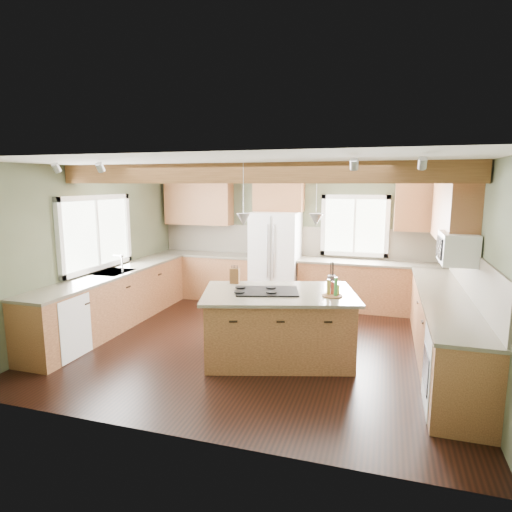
% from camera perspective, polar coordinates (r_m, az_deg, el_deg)
% --- Properties ---
extents(floor, '(5.60, 5.60, 0.00)m').
position_cam_1_polar(floor, '(6.47, 0.44, -11.54)').
color(floor, black).
rests_on(floor, ground).
extents(ceiling, '(5.60, 5.60, 0.00)m').
position_cam_1_polar(ceiling, '(6.04, 0.47, 12.12)').
color(ceiling, silver).
rests_on(ceiling, wall_back).
extents(wall_back, '(5.60, 0.00, 5.60)m').
position_cam_1_polar(wall_back, '(8.53, 5.23, 2.62)').
color(wall_back, '#434A34').
rests_on(wall_back, ground).
extents(wall_left, '(0.00, 5.00, 5.00)m').
position_cam_1_polar(wall_left, '(7.41, -20.79, 0.96)').
color(wall_left, '#434A34').
rests_on(wall_left, ground).
extents(wall_right, '(0.00, 5.00, 5.00)m').
position_cam_1_polar(wall_right, '(5.98, 27.14, -1.45)').
color(wall_right, '#434A34').
rests_on(wall_right, ground).
extents(ceiling_beam, '(5.55, 0.26, 0.26)m').
position_cam_1_polar(ceiling_beam, '(5.62, -0.80, 10.97)').
color(ceiling_beam, '#513017').
rests_on(ceiling_beam, ceiling).
extents(soffit_trim, '(5.55, 0.20, 0.10)m').
position_cam_1_polar(soffit_trim, '(8.37, 5.22, 11.00)').
color(soffit_trim, '#513017').
rests_on(soffit_trim, ceiling).
extents(backsplash_back, '(5.58, 0.03, 0.58)m').
position_cam_1_polar(backsplash_back, '(8.52, 5.20, 2.01)').
color(backsplash_back, brown).
rests_on(backsplash_back, wall_back).
extents(backsplash_right, '(0.03, 3.70, 0.58)m').
position_cam_1_polar(backsplash_right, '(6.04, 26.85, -2.19)').
color(backsplash_right, brown).
rests_on(backsplash_right, wall_right).
extents(base_cab_back_left, '(2.02, 0.60, 0.88)m').
position_cam_1_polar(base_cab_back_left, '(8.93, -6.59, -2.69)').
color(base_cab_back_left, brown).
rests_on(base_cab_back_left, floor).
extents(counter_back_left, '(2.06, 0.64, 0.04)m').
position_cam_1_polar(counter_back_left, '(8.84, -6.64, 0.23)').
color(counter_back_left, '#50493A').
rests_on(counter_back_left, base_cab_back_left).
extents(base_cab_back_right, '(2.62, 0.60, 0.88)m').
position_cam_1_polar(base_cab_back_right, '(8.21, 14.96, -4.05)').
color(base_cab_back_right, brown).
rests_on(base_cab_back_right, floor).
extents(counter_back_right, '(2.66, 0.64, 0.04)m').
position_cam_1_polar(counter_back_right, '(8.12, 15.10, -0.89)').
color(counter_back_right, '#50493A').
rests_on(counter_back_right, base_cab_back_right).
extents(base_cab_left, '(0.60, 3.70, 0.88)m').
position_cam_1_polar(base_cab_left, '(7.45, -18.32, -5.63)').
color(base_cab_left, brown).
rests_on(base_cab_left, floor).
extents(counter_left, '(0.64, 3.74, 0.04)m').
position_cam_1_polar(counter_left, '(7.34, -18.51, -2.16)').
color(counter_left, '#50493A').
rests_on(counter_left, base_cab_left).
extents(base_cab_right, '(0.60, 3.70, 0.88)m').
position_cam_1_polar(base_cab_right, '(6.19, 23.68, -9.07)').
color(base_cab_right, brown).
rests_on(base_cab_right, floor).
extents(counter_right, '(0.64, 3.74, 0.04)m').
position_cam_1_polar(counter_right, '(6.06, 23.97, -4.94)').
color(counter_right, '#50493A').
rests_on(counter_right, base_cab_right).
extents(upper_cab_back_left, '(1.40, 0.35, 0.90)m').
position_cam_1_polar(upper_cab_back_left, '(8.93, -7.64, 7.08)').
color(upper_cab_back_left, brown).
rests_on(upper_cab_back_left, wall_back).
extents(upper_cab_over_fridge, '(0.96, 0.35, 0.70)m').
position_cam_1_polar(upper_cab_over_fridge, '(8.36, 3.04, 8.35)').
color(upper_cab_over_fridge, brown).
rests_on(upper_cab_over_fridge, wall_back).
extents(upper_cab_right, '(0.35, 2.20, 0.90)m').
position_cam_1_polar(upper_cab_right, '(6.76, 24.79, 5.46)').
color(upper_cab_right, brown).
rests_on(upper_cab_right, wall_right).
extents(upper_cab_back_corner, '(0.90, 0.35, 0.90)m').
position_cam_1_polar(upper_cab_back_corner, '(8.14, 21.19, 6.27)').
color(upper_cab_back_corner, brown).
rests_on(upper_cab_back_corner, wall_back).
extents(window_left, '(0.04, 1.60, 1.05)m').
position_cam_1_polar(window_left, '(7.41, -20.54, 2.92)').
color(window_left, white).
rests_on(window_left, wall_left).
extents(window_back, '(1.10, 0.04, 1.00)m').
position_cam_1_polar(window_back, '(8.32, 13.02, 3.97)').
color(window_back, white).
rests_on(window_back, wall_back).
extents(sink, '(0.50, 0.65, 0.03)m').
position_cam_1_polar(sink, '(7.34, -18.51, -2.12)').
color(sink, '#262628').
rests_on(sink, counter_left).
extents(faucet, '(0.02, 0.02, 0.28)m').
position_cam_1_polar(faucet, '(7.21, -17.40, -1.10)').
color(faucet, '#B2B2B7').
rests_on(faucet, sink).
extents(dishwasher, '(0.60, 0.60, 0.84)m').
position_cam_1_polar(dishwasher, '(6.47, -24.92, -8.44)').
color(dishwasher, white).
rests_on(dishwasher, floor).
extents(oven, '(0.60, 0.72, 0.84)m').
position_cam_1_polar(oven, '(4.99, 25.27, -13.86)').
color(oven, white).
rests_on(oven, floor).
extents(microwave, '(0.40, 0.70, 0.38)m').
position_cam_1_polar(microwave, '(5.86, 25.30, 0.96)').
color(microwave, white).
rests_on(microwave, wall_right).
extents(pendant_left, '(0.18, 0.18, 0.16)m').
position_cam_1_polar(pendant_left, '(5.53, -1.68, 4.88)').
color(pendant_left, '#B2B2B7').
rests_on(pendant_left, ceiling).
extents(pendant_right, '(0.18, 0.18, 0.16)m').
position_cam_1_polar(pendant_right, '(5.57, 8.00, 4.82)').
color(pendant_right, '#B2B2B7').
rests_on(pendant_right, ceiling).
extents(refrigerator, '(0.90, 0.74, 1.80)m').
position_cam_1_polar(refrigerator, '(8.29, 2.62, -0.35)').
color(refrigerator, white).
rests_on(refrigerator, floor).
extents(island, '(2.11, 1.61, 0.88)m').
position_cam_1_polar(island, '(5.83, 3.04, -9.37)').
color(island, olive).
rests_on(island, floor).
extents(island_top, '(2.26, 1.77, 0.04)m').
position_cam_1_polar(island_top, '(5.70, 3.08, -5.00)').
color(island_top, '#50493A').
rests_on(island_top, island).
extents(cooktop, '(0.93, 0.74, 0.02)m').
position_cam_1_polar(cooktop, '(5.69, 1.52, -4.71)').
color(cooktop, black).
rests_on(cooktop, island_top).
extents(knife_block, '(0.14, 0.11, 0.22)m').
position_cam_1_polar(knife_block, '(6.15, -2.85, -2.65)').
color(knife_block, brown).
rests_on(knife_block, island_top).
extents(utensil_crock, '(0.12, 0.12, 0.16)m').
position_cam_1_polar(utensil_crock, '(6.05, 10.04, -3.31)').
color(utensil_crock, '#36312B').
rests_on(utensil_crock, island_top).
extents(bottle_tray, '(0.33, 0.33, 0.24)m').
position_cam_1_polar(bottle_tray, '(5.53, 10.16, -4.11)').
color(bottle_tray, brown).
rests_on(bottle_tray, island_top).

